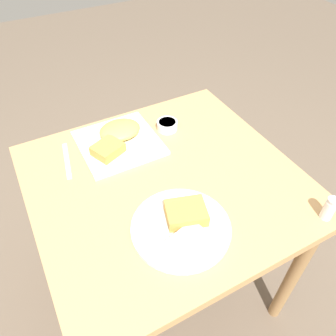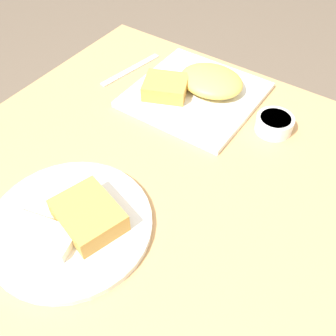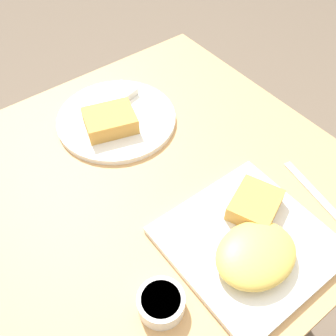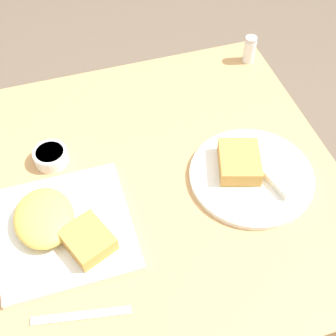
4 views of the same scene
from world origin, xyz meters
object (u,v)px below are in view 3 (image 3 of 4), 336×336
Objects in this scene: plate_oval_far at (115,118)px; plate_square_near at (252,241)px; butter_knife at (315,194)px; sauce_ramekin at (161,303)px.

plate_square_near is at bearing -87.70° from plate_oval_far.
plate_square_near is at bearing 102.03° from butter_knife.
sauce_ramekin is (-0.19, -0.44, 0.00)m from plate_oval_far.
butter_knife is at bearing -0.56° from sauce_ramekin.
plate_square_near reaches higher than plate_oval_far.
plate_oval_far is 1.53× the size of butter_knife.
sauce_ramekin is at bearing 177.19° from plate_square_near.
plate_oval_far reaches higher than butter_knife.
plate_square_near reaches higher than butter_knife.
sauce_ramekin is at bearing -112.86° from plate_oval_far.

